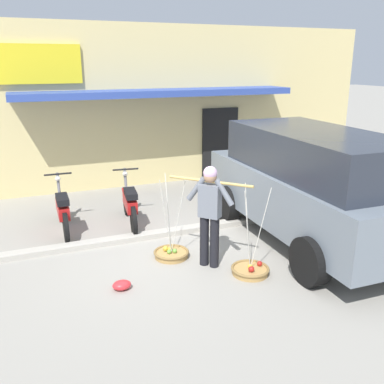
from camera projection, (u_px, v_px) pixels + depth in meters
name	position (u px, v px, depth m)	size (l,w,h in m)	color
ground_plane	(177.00, 249.00, 7.75)	(90.00, 90.00, 0.00)	gray
sidewalk_curb	(165.00, 233.00, 8.35)	(20.00, 0.24, 0.10)	#AEA89C
fruit_vendor	(210.00, 210.00, 6.85)	(0.99, 1.08, 1.70)	black
fruit_basket_left_side	(250.00, 270.00, 6.82)	(0.62, 0.62, 1.45)	#B2894C
fruit_basket_right_side	(171.00, 253.00, 7.40)	(0.62, 0.62, 1.45)	#B2894C
motorcycle_nearest_shop	(63.00, 210.00, 8.42)	(0.54, 1.82, 1.09)	black
motorcycle_second_in_row	(130.00, 204.00, 8.78)	(0.54, 1.82, 1.09)	black
parked_truck	(311.00, 183.00, 7.80)	(2.25, 4.85, 2.10)	slate
storefront_building	(131.00, 100.00, 13.54)	(13.00, 6.00, 4.20)	#DBC684
plastic_litter_bag	(122.00, 285.00, 6.35)	(0.28, 0.22, 0.14)	red
wooden_crate	(223.00, 194.00, 10.45)	(0.44, 0.36, 0.32)	olive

